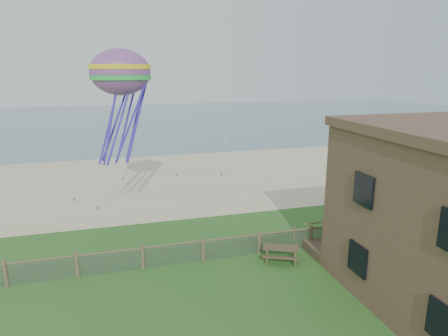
{
  "coord_description": "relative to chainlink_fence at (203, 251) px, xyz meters",
  "views": [
    {
      "loc": [
        -4.04,
        -12.08,
        9.47
      ],
      "look_at": [
        1.65,
        8.0,
        4.28
      ],
      "focal_mm": 32.0,
      "sensor_mm": 36.0,
      "label": 1
    }
  ],
  "objects": [
    {
      "name": "picnic_table",
      "position": [
        3.78,
        -1.0,
        -0.18
      ],
      "size": [
        2.16,
        1.94,
        0.75
      ],
      "primitive_type": null,
      "rotation": [
        0.0,
        0.0,
        -0.42
      ],
      "color": "#4E3F2C",
      "rests_on": "ground"
    },
    {
      "name": "sand_beach",
      "position": [
        0.0,
        16.0,
        -0.55
      ],
      "size": [
        72.0,
        20.0,
        0.02
      ],
      "primitive_type": "cube",
      "color": "#C6B28F",
      "rests_on": "ground"
    },
    {
      "name": "ocean",
      "position": [
        0.0,
        60.0,
        -0.55
      ],
      "size": [
        160.0,
        68.0,
        0.02
      ],
      "primitive_type": "cube",
      "color": "slate",
      "rests_on": "ground"
    },
    {
      "name": "ground",
      "position": [
        0.0,
        -6.0,
        -0.55
      ],
      "size": [
        160.0,
        160.0,
        0.0
      ],
      "primitive_type": "plane",
      "color": "#295D1F",
      "rests_on": "ground"
    },
    {
      "name": "motel_deck",
      "position": [
        13.0,
        -1.0,
        -0.3
      ],
      "size": [
        15.0,
        2.0,
        0.5
      ],
      "primitive_type": "cube",
      "color": "#4E3F2C",
      "rests_on": "ground"
    },
    {
      "name": "chainlink_fence",
      "position": [
        0.0,
        0.0,
        0.0
      ],
      "size": [
        36.2,
        0.2,
        1.25
      ],
      "primitive_type": null,
      "color": "brown",
      "rests_on": "ground"
    },
    {
      "name": "octopus_kite",
      "position": [
        -3.35,
        6.47,
        6.88
      ],
      "size": [
        4.07,
        3.36,
        7.24
      ],
      "primitive_type": null,
      "rotation": [
        0.0,
        0.0,
        -0.28
      ],
      "color": "#E34523"
    }
  ]
}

